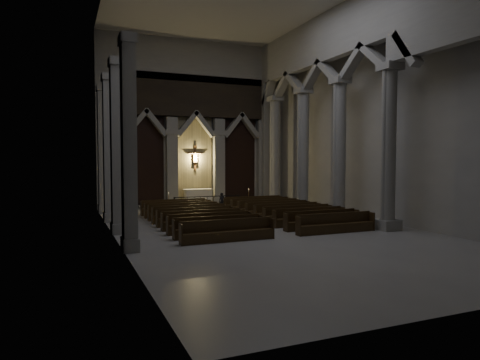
{
  "coord_description": "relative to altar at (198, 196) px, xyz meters",
  "views": [
    {
      "loc": [
        -8.99,
        -18.86,
        3.51
      ],
      "look_at": [
        0.01,
        3.0,
        2.27
      ],
      "focal_mm": 32.0,
      "sensor_mm": 36.0,
      "label": 1
    }
  ],
  "objects": [
    {
      "name": "room",
      "position": [
        -0.04,
        -11.15,
        6.91
      ],
      "size": [
        24.0,
        24.1,
        12.0
      ],
      "color": "gray",
      "rests_on": "ground"
    },
    {
      "name": "sanctuary_wall",
      "position": [
        -0.04,
        0.39,
        5.93
      ],
      "size": [
        14.0,
        0.77,
        12.0
      ],
      "color": "gray",
      "rests_on": "ground"
    },
    {
      "name": "right_arcade",
      "position": [
        5.46,
        -9.82,
        7.14
      ],
      "size": [
        1.0,
        24.0,
        12.0
      ],
      "color": "gray",
      "rests_on": "ground"
    },
    {
      "name": "left_pilasters",
      "position": [
        -6.79,
        -7.65,
        3.22
      ],
      "size": [
        0.6,
        13.0,
        8.03
      ],
      "color": "gray",
      "rests_on": "ground"
    },
    {
      "name": "sanctuary_step",
      "position": [
        -0.04,
        -0.55,
        -0.61
      ],
      "size": [
        8.5,
        2.6,
        0.15
      ],
      "primitive_type": "cube",
      "color": "gray",
      "rests_on": "ground"
    },
    {
      "name": "altar",
      "position": [
        0.0,
        0.0,
        0.0
      ],
      "size": [
        2.12,
        0.85,
        1.07
      ],
      "color": "silver",
      "rests_on": "sanctuary_step"
    },
    {
      "name": "altar_rail",
      "position": [
        -0.04,
        -2.29,
        -0.08
      ],
      "size": [
        4.65,
        0.09,
        0.91
      ],
      "color": "black",
      "rests_on": "ground"
    },
    {
      "name": "candle_stand_left",
      "position": [
        -2.7,
        -2.28,
        -0.36
      ],
      "size": [
        0.21,
        0.21,
        1.22
      ],
      "color": "#AF8335",
      "rests_on": "ground"
    },
    {
      "name": "candle_stand_right",
      "position": [
        3.43,
        -1.42,
        -0.36
      ],
      "size": [
        0.21,
        0.21,
        1.23
      ],
      "color": "#AF8335",
      "rests_on": "ground"
    },
    {
      "name": "pews",
      "position": [
        -0.04,
        -8.69,
        -0.39
      ],
      "size": [
        9.52,
        9.85,
        0.92
      ],
      "color": "black",
      "rests_on": "ground"
    },
    {
      "name": "worshipper",
      "position": [
        0.6,
        -3.52,
        -0.1
      ],
      "size": [
        0.49,
        0.37,
        1.19
      ],
      "primitive_type": "imported",
      "rotation": [
        0.0,
        0.0,
        -0.22
      ],
      "color": "black",
      "rests_on": "ground"
    }
  ]
}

